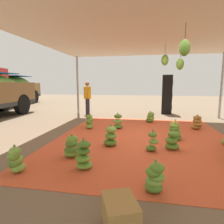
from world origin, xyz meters
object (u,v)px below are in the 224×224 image
at_px(banana_bunch_13, 197,123).
at_px(crate_0, 120,214).
at_px(banana_bunch_8, 152,142).
at_px(banana_bunch_9, 175,132).
at_px(banana_bunch_5, 72,147).
at_px(banana_bunch_14, 16,160).
at_px(banana_bunch_7, 155,178).
at_px(worker_0, 87,95).
at_px(banana_bunch_1, 150,117).
at_px(banana_bunch_2, 118,122).
at_px(banana_bunch_11, 84,156).
at_px(speaker_stack, 167,95).
at_px(banana_bunch_10, 90,122).
at_px(banana_bunch_4, 172,141).
at_px(banana_bunch_15, 175,127).
at_px(banana_bunch_12, 111,137).
at_px(cargo_truck_far, 3,87).

bearing_deg(banana_bunch_13, crate_0, 158.03).
bearing_deg(banana_bunch_8, banana_bunch_9, -32.26).
bearing_deg(banana_bunch_5, banana_bunch_14, 141.50).
xyz_separation_m(banana_bunch_7, worker_0, (6.49, 3.02, 0.74)).
bearing_deg(worker_0, banana_bunch_1, -116.04).
relative_size(banana_bunch_5, banana_bunch_13, 0.96).
distance_m(banana_bunch_2, banana_bunch_11, 3.17).
height_order(banana_bunch_1, speaker_stack, speaker_stack).
bearing_deg(banana_bunch_10, crate_0, -159.10).
height_order(banana_bunch_10, crate_0, banana_bunch_10).
xyz_separation_m(banana_bunch_4, banana_bunch_8, (-0.19, 0.46, 0.00)).
xyz_separation_m(worker_0, speaker_stack, (0.97, -3.93, 0.03)).
xyz_separation_m(banana_bunch_1, banana_bunch_2, (-1.28, 1.12, 0.04)).
relative_size(banana_bunch_9, banana_bunch_13, 0.98).
distance_m(banana_bunch_8, banana_bunch_15, 1.95).
bearing_deg(crate_0, banana_bunch_1, -4.31).
bearing_deg(banana_bunch_11, banana_bunch_14, 108.98).
height_order(banana_bunch_5, banana_bunch_12, banana_bunch_12).
distance_m(banana_bunch_1, worker_0, 3.50).
xyz_separation_m(banana_bunch_9, banana_bunch_15, (0.80, -0.11, -0.04)).
distance_m(banana_bunch_14, cargo_truck_far, 11.25).
distance_m(banana_bunch_9, speaker_stack, 4.86).
relative_size(banana_bunch_8, banana_bunch_10, 0.96).
bearing_deg(banana_bunch_15, banana_bunch_2, 82.34).
distance_m(banana_bunch_15, cargo_truck_far, 11.65).
height_order(banana_bunch_4, cargo_truck_far, cargo_truck_far).
xyz_separation_m(banana_bunch_10, banana_bunch_15, (-0.03, -2.78, -0.06)).
bearing_deg(banana_bunch_1, speaker_stack, -19.25).
bearing_deg(banana_bunch_12, banana_bunch_13, -49.38).
bearing_deg(banana_bunch_8, banana_bunch_4, -67.61).
height_order(banana_bunch_9, banana_bunch_12, banana_bunch_12).
distance_m(banana_bunch_12, crate_0, 2.73).
xyz_separation_m(banana_bunch_2, banana_bunch_12, (-1.82, -0.09, -0.00)).
distance_m(banana_bunch_14, speaker_stack, 8.01).
bearing_deg(speaker_stack, banana_bunch_11, 162.81).
height_order(banana_bunch_4, banana_bunch_8, banana_bunch_8).
xyz_separation_m(banana_bunch_1, banana_bunch_8, (-3.33, 0.03, 0.02)).
bearing_deg(banana_bunch_15, banana_bunch_9, 172.15).
relative_size(cargo_truck_far, worker_0, 4.54).
relative_size(cargo_truck_far, speaker_stack, 3.76).
height_order(banana_bunch_11, banana_bunch_12, banana_bunch_11).
bearing_deg(cargo_truck_far, banana_bunch_14, -139.57).
xyz_separation_m(banana_bunch_8, banana_bunch_11, (-1.12, 1.25, 0.03)).
relative_size(banana_bunch_10, banana_bunch_15, 1.27).
bearing_deg(banana_bunch_14, banana_bunch_5, -38.50).
distance_m(banana_bunch_2, banana_bunch_15, 1.85).
height_order(worker_0, speaker_stack, speaker_stack).
xyz_separation_m(banana_bunch_5, crate_0, (-1.79, -1.26, -0.06)).
distance_m(banana_bunch_11, banana_bunch_14, 1.15).
xyz_separation_m(banana_bunch_11, banana_bunch_14, (-0.37, 1.09, -0.01)).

